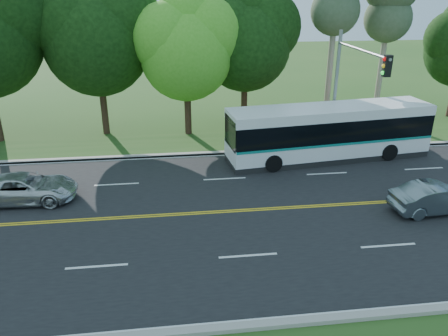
{
  "coord_description": "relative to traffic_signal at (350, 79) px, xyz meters",
  "views": [
    {
      "loc": [
        -3.07,
        -16.96,
        9.35
      ],
      "look_at": [
        -0.72,
        2.0,
        1.27
      ],
      "focal_mm": 35.0,
      "sensor_mm": 36.0,
      "label": 1
    }
  ],
  "objects": [
    {
      "name": "ground",
      "position": [
        -6.49,
        -5.4,
        -4.67
      ],
      "size": [
        120.0,
        120.0,
        0.0
      ],
      "primitive_type": "plane",
      "color": "#28501A",
      "rests_on": "ground"
    },
    {
      "name": "road",
      "position": [
        -6.49,
        -5.4,
        -4.66
      ],
      "size": [
        60.0,
        14.0,
        0.02
      ],
      "primitive_type": "cube",
      "color": "black",
      "rests_on": "ground"
    },
    {
      "name": "curb_north",
      "position": [
        -6.49,
        1.75,
        -4.6
      ],
      "size": [
        60.0,
        0.3,
        0.15
      ],
      "primitive_type": "cube",
      "color": "#A59F95",
      "rests_on": "ground"
    },
    {
      "name": "curb_south",
      "position": [
        -6.49,
        -12.55,
        -4.6
      ],
      "size": [
        60.0,
        0.3,
        0.15
      ],
      "primitive_type": "cube",
      "color": "#A59F95",
      "rests_on": "ground"
    },
    {
      "name": "grass_verge",
      "position": [
        -6.49,
        3.6,
        -4.62
      ],
      "size": [
        60.0,
        4.0,
        0.1
      ],
      "primitive_type": "cube",
      "color": "#28501A",
      "rests_on": "ground"
    },
    {
      "name": "lane_markings",
      "position": [
        -6.59,
        -5.4,
        -4.65
      ],
      "size": [
        57.6,
        13.82,
        0.0
      ],
      "color": "gold",
      "rests_on": "road"
    },
    {
      "name": "tree_row",
      "position": [
        -11.65,
        6.73,
        2.06
      ],
      "size": [
        44.7,
        9.1,
        13.84
      ],
      "color": "black",
      "rests_on": "ground"
    },
    {
      "name": "bougainvillea_hedge",
      "position": [
        0.69,
        2.75,
        -3.95
      ],
      "size": [
        9.5,
        2.25,
        1.5
      ],
      "color": "#A60D33",
      "rests_on": "ground"
    },
    {
      "name": "traffic_signal",
      "position": [
        0.0,
        0.0,
        0.0
      ],
      "size": [
        0.42,
        6.1,
        7.0
      ],
      "color": "gray",
      "rests_on": "ground"
    },
    {
      "name": "transit_bus",
      "position": [
        -0.75,
        0.3,
        -3.14
      ],
      "size": [
        11.85,
        3.88,
        3.05
      ],
      "rotation": [
        0.0,
        0.0,
        0.12
      ],
      "color": "white",
      "rests_on": "road"
    },
    {
      "name": "sedan",
      "position": [
        1.82,
        -6.53,
        -3.99
      ],
      "size": [
        4.12,
        1.67,
        1.33
      ],
      "primitive_type": "imported",
      "rotation": [
        0.0,
        0.0,
        1.64
      ],
      "color": "slate",
      "rests_on": "road"
    },
    {
      "name": "suv",
      "position": [
        -16.45,
        -3.21,
        -4.01
      ],
      "size": [
        4.71,
        2.29,
        1.29
      ],
      "primitive_type": "imported",
      "rotation": [
        0.0,
        0.0,
        1.54
      ],
      "color": "silver",
      "rests_on": "road"
    }
  ]
}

